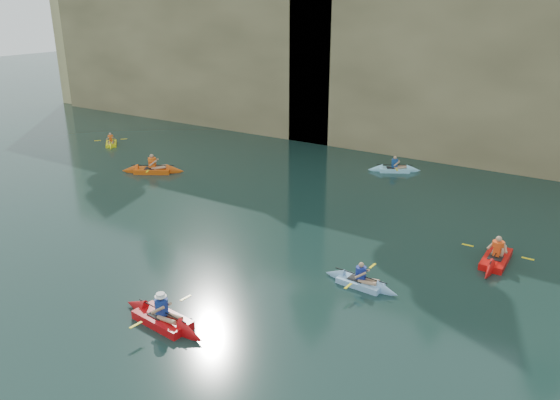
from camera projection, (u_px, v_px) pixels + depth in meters
The scene contains 12 objects.
ground at pixel (193, 340), 15.59m from camera, with size 160.00×160.00×0.00m, color black.
cliff at pixel (480, 47), 37.18m from camera, with size 70.00×16.00×12.00m, color tan.
cliff_slab_west at pixel (186, 52), 41.68m from camera, with size 26.00×2.40×10.56m, color #9D8D5F.
cliff_slab_center at pixel (483, 64), 30.43m from camera, with size 24.00×2.40×11.40m, color #9D8D5F.
sea_cave_west at pixel (203, 99), 41.30m from camera, with size 4.50×1.00×4.00m, color black.
sea_cave_center at pixel (374, 126), 34.38m from camera, with size 3.50×1.00×3.20m, color black.
main_kayaker at pixel (163, 319), 16.33m from camera, with size 3.48×2.32×1.27m.
kayaker_orange at pixel (153, 170), 30.40m from camera, with size 3.41×2.50×1.33m.
kayaker_ltblue_near at pixel (360, 282), 18.50m from camera, with size 2.79×2.17×1.09m.
kayaker_red_far at pixel (496, 258), 20.13m from camera, with size 2.54×3.52×1.30m.
kayaker_yellow at pixel (111, 143), 36.07m from camera, with size 2.31×2.20×1.04m.
kayaker_ltblue_mid at pixel (394, 169), 30.62m from camera, with size 2.91×2.02×1.12m.
Camera 1 is at (9.21, -9.78, 9.20)m, focal length 35.00 mm.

